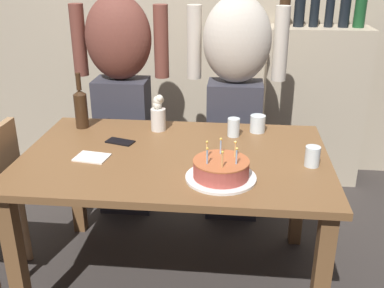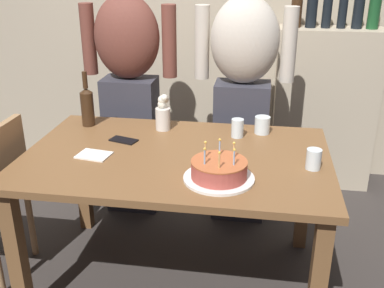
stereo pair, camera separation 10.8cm
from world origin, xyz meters
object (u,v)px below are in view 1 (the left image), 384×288
at_px(wine_bottle, 81,107).
at_px(person_woman_cardigan, 235,89).
at_px(napkin_stack, 92,157).
at_px(water_glass_near, 312,156).
at_px(water_glass_far, 234,127).
at_px(cell_phone, 120,142).
at_px(flower_vase, 158,114).
at_px(water_glass_side, 258,124).
at_px(birthday_cake, 221,170).
at_px(person_man_bearded, 121,86).

height_order(wine_bottle, person_woman_cardigan, person_woman_cardigan).
xyz_separation_m(napkin_stack, person_woman_cardigan, (0.67, 0.81, 0.13)).
xyz_separation_m(water_glass_near, water_glass_far, (-0.37, 0.34, 0.00)).
bearing_deg(cell_phone, water_glass_near, 5.84).
bearing_deg(water_glass_far, water_glass_near, -42.77).
xyz_separation_m(water_glass_near, wine_bottle, (-1.22, 0.39, 0.07)).
bearing_deg(napkin_stack, cell_phone, 67.46).
bearing_deg(napkin_stack, flower_vase, 58.21).
relative_size(wine_bottle, cell_phone, 2.18).
relative_size(water_glass_near, flower_vase, 0.47).
relative_size(water_glass_side, flower_vase, 0.46).
distance_m(birthday_cake, napkin_stack, 0.65).
height_order(birthday_cake, flower_vase, flower_vase).
xyz_separation_m(wine_bottle, napkin_stack, (0.18, -0.41, -0.11)).
bearing_deg(cell_phone, person_man_bearded, 119.79).
bearing_deg(napkin_stack, birthday_cake, -14.02).
bearing_deg(person_man_bearded, water_glass_side, 156.58).
bearing_deg(wine_bottle, flower_vase, 0.38).
height_order(cell_phone, person_man_bearded, person_man_bearded).
xyz_separation_m(cell_phone, napkin_stack, (-0.09, -0.21, 0.00)).
xyz_separation_m(water_glass_near, water_glass_side, (-0.24, 0.42, -0.00)).
height_order(water_glass_far, wine_bottle, wine_bottle).
height_order(birthday_cake, napkin_stack, birthday_cake).
height_order(cell_phone, flower_vase, flower_vase).
bearing_deg(wine_bottle, water_glass_far, -3.26).
relative_size(cell_phone, flower_vase, 0.71).
bearing_deg(napkin_stack, water_glass_near, 1.13).
bearing_deg(napkin_stack, person_woman_cardigan, 50.21).
relative_size(water_glass_near, wine_bottle, 0.30).
bearing_deg(wine_bottle, napkin_stack, -66.15).
distance_m(napkin_stack, person_man_bearded, 0.82).
bearing_deg(water_glass_near, water_glass_far, 137.23).
distance_m(water_glass_far, napkin_stack, 0.77).
relative_size(water_glass_near, water_glass_far, 0.95).
height_order(wine_bottle, flower_vase, wine_bottle).
bearing_deg(flower_vase, cell_phone, -129.68).
xyz_separation_m(cell_phone, flower_vase, (0.17, 0.20, 0.09)).
bearing_deg(person_man_bearded, flower_vase, 127.67).
relative_size(wine_bottle, person_man_bearded, 0.19).
bearing_deg(water_glass_side, person_man_bearded, 156.58).
bearing_deg(water_glass_far, water_glass_side, 30.67).
relative_size(water_glass_near, cell_phone, 0.66).
bearing_deg(person_woman_cardigan, cell_phone, 45.62).
distance_m(wine_bottle, person_man_bearded, 0.42).
bearing_deg(person_woman_cardigan, birthday_cake, 87.30).
distance_m(water_glass_near, person_woman_cardigan, 0.87).
bearing_deg(water_glass_side, flower_vase, -177.30).
height_order(water_glass_far, water_glass_side, water_glass_far).
xyz_separation_m(birthday_cake, water_glass_near, (0.41, 0.18, 0.01)).
relative_size(napkin_stack, person_woman_cardigan, 0.09).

